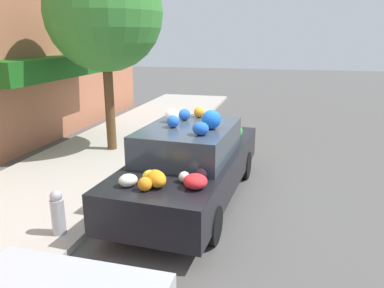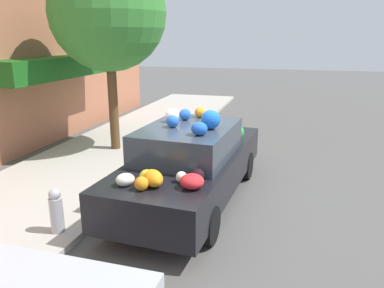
{
  "view_description": "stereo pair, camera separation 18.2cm",
  "coord_description": "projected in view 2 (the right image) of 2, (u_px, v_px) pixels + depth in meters",
  "views": [
    {
      "loc": [
        -6.35,
        -1.71,
        2.98
      ],
      "look_at": [
        0.0,
        -0.12,
        1.09
      ],
      "focal_mm": 35.0,
      "sensor_mm": 36.0,
      "label": 1
    },
    {
      "loc": [
        -6.3,
        -1.88,
        2.98
      ],
      "look_at": [
        0.0,
        -0.12,
        1.09
      ],
      "focal_mm": 35.0,
      "sensor_mm": 36.0,
      "label": 2
    }
  ],
  "objects": [
    {
      "name": "fire_hydrant",
      "position": [
        56.0,
        211.0,
        5.62
      ],
      "size": [
        0.2,
        0.2,
        0.7
      ],
      "color": "#B2B2B7",
      "rests_on": "sidewalk_curb"
    },
    {
      "name": "sidewalk_curb",
      "position": [
        62.0,
        181.0,
        7.82
      ],
      "size": [
        24.0,
        3.2,
        0.11
      ],
      "color": "#B2ADA3",
      "rests_on": "ground"
    },
    {
      "name": "art_car",
      "position": [
        192.0,
        162.0,
        6.86
      ],
      "size": [
        4.63,
        1.95,
        1.79
      ],
      "rotation": [
        0.0,
        0.0,
        -0.06
      ],
      "color": "black",
      "rests_on": "ground"
    },
    {
      "name": "ground_plane",
      "position": [
        186.0,
        198.0,
        7.14
      ],
      "size": [
        60.0,
        60.0,
        0.0
      ],
      "primitive_type": "plane",
      "color": "#565451"
    },
    {
      "name": "street_tree",
      "position": [
        108.0,
        13.0,
        9.03
      ],
      "size": [
        2.84,
        2.84,
        4.85
      ],
      "color": "brown",
      "rests_on": "sidewalk_curb"
    }
  ]
}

